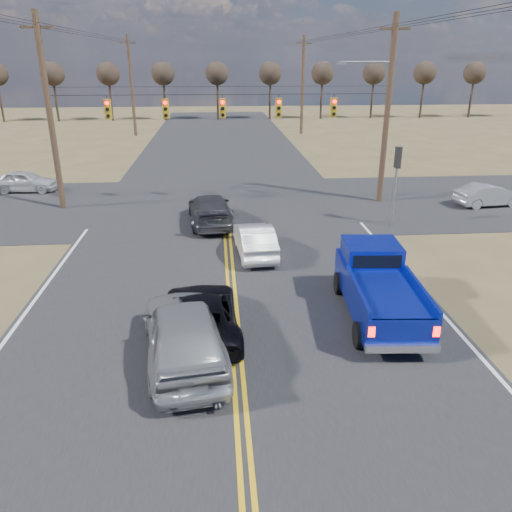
{
  "coord_description": "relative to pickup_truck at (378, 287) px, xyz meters",
  "views": [
    {
      "loc": [
        -0.41,
        -9.6,
        7.81
      ],
      "look_at": [
        0.85,
        6.17,
        1.5
      ],
      "focal_mm": 35.0,
      "sensor_mm": 36.0,
      "label": 1
    }
  ],
  "objects": [
    {
      "name": "dgrey_car_queue",
      "position": [
        -5.43,
        10.08,
        -0.26
      ],
      "size": [
        2.49,
        5.23,
        1.47
      ],
      "primitive_type": "imported",
      "rotation": [
        0.0,
        0.0,
        3.23
      ],
      "color": "#35353A",
      "rests_on": "ground"
    },
    {
      "name": "cross_car_west",
      "position": [
        -16.97,
        17.48,
        -0.33
      ],
      "size": [
        1.84,
        4.02,
        1.34
      ],
      "primitive_type": "imported",
      "rotation": [
        0.0,
        0.0,
        1.5
      ],
      "color": "silver",
      "rests_on": "ground"
    },
    {
      "name": "pickup_truck",
      "position": [
        0.0,
        0.0,
        0.0
      ],
      "size": [
        2.48,
        5.58,
        2.05
      ],
      "rotation": [
        0.0,
        0.0,
        -0.07
      ],
      "color": "black",
      "rests_on": "ground"
    },
    {
      "name": "treeline",
      "position": [
        -4.63,
        22.5,
        4.71
      ],
      "size": [
        87.0,
        117.8,
        7.4
      ],
      "color": "#33261C",
      "rests_on": "ground"
    },
    {
      "name": "signal_gantry",
      "position": [
        -4.13,
        13.32,
        4.07
      ],
      "size": [
        19.6,
        4.83,
        10.0
      ],
      "color": "#473323",
      "rests_on": "ground"
    },
    {
      "name": "silver_suv",
      "position": [
        -6.07,
        -2.15,
        -0.11
      ],
      "size": [
        2.84,
        5.45,
        1.77
      ],
      "primitive_type": "imported",
      "rotation": [
        0.0,
        0.0,
        3.29
      ],
      "color": "gray",
      "rests_on": "ground"
    },
    {
      "name": "ground",
      "position": [
        -4.63,
        -4.46,
        -0.99
      ],
      "size": [
        160.0,
        160.0,
        0.0
      ],
      "primitive_type": "plane",
      "color": "brown",
      "rests_on": "ground"
    },
    {
      "name": "white_car_queue",
      "position": [
        -3.53,
        5.68,
        -0.32
      ],
      "size": [
        1.7,
        4.16,
        1.34
      ],
      "primitive_type": "imported",
      "rotation": [
        0.0,
        0.0,
        3.21
      ],
      "color": "silver",
      "rests_on": "ground"
    },
    {
      "name": "cross_car_east_near",
      "position": [
        10.2,
        12.12,
        -0.36
      ],
      "size": [
        1.87,
        3.98,
        1.26
      ],
      "primitive_type": "imported",
      "rotation": [
        0.0,
        0.0,
        1.72
      ],
      "color": "#919398",
      "rests_on": "ground"
    },
    {
      "name": "black_suv",
      "position": [
        -5.6,
        -0.69,
        -0.36
      ],
      "size": [
        2.39,
        4.68,
        1.26
      ],
      "primitive_type": "imported",
      "rotation": [
        0.0,
        0.0,
        3.21
      ],
      "color": "black",
      "rests_on": "ground"
    },
    {
      "name": "road_main",
      "position": [
        -4.63,
        5.54,
        -0.99
      ],
      "size": [
        14.0,
        120.0,
        0.02
      ],
      "primitive_type": "cube",
      "color": "#28282B",
      "rests_on": "ground"
    },
    {
      "name": "utility_poles",
      "position": [
        -4.63,
        12.54,
        4.23
      ],
      "size": [
        19.6,
        58.32,
        10.0
      ],
      "color": "#473323",
      "rests_on": "ground"
    },
    {
      "name": "road_cross",
      "position": [
        -4.63,
        13.54,
        -0.99
      ],
      "size": [
        120.0,
        12.0,
        0.02
      ],
      "primitive_type": "cube",
      "color": "#28282B",
      "rests_on": "ground"
    }
  ]
}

